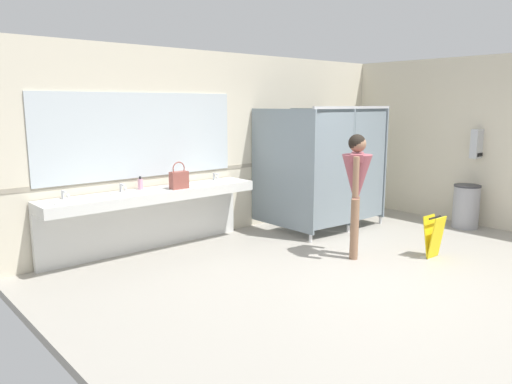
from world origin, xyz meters
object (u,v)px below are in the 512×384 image
object	(u,v)px
soap_dispenser	(140,184)
wet_floor_sign	(434,236)
person_standing	(356,180)
handbag	(179,179)
paper_towel_dispenser_upper	(478,144)
trash_bin	(466,206)

from	to	relation	value
soap_dispenser	wet_floor_sign	size ratio (longest dim) A/B	0.32
person_standing	handbag	distance (m)	2.43
handbag	person_standing	bearing A→B (deg)	-48.09
wet_floor_sign	paper_towel_dispenser_upper	bearing A→B (deg)	12.77
wet_floor_sign	soap_dispenser	bearing A→B (deg)	135.15
paper_towel_dispenser_upper	soap_dispenser	size ratio (longest dim) A/B	2.67
paper_towel_dispenser_upper	soap_dispenser	bearing A→B (deg)	154.93
paper_towel_dispenser_upper	soap_dispenser	distance (m)	5.56
paper_towel_dispenser_upper	person_standing	bearing A→B (deg)	175.56
paper_towel_dispenser_upper	handbag	xyz separation A→B (m)	(-4.59, 2.04, -0.38)
paper_towel_dispenser_upper	trash_bin	size ratio (longest dim) A/B	0.66
trash_bin	person_standing	distance (m)	2.82
handbag	wet_floor_sign	size ratio (longest dim) A/B	0.66
trash_bin	person_standing	size ratio (longest dim) A/B	0.44
handbag	soap_dispenser	distance (m)	0.54
soap_dispenser	wet_floor_sign	xyz separation A→B (m)	(2.86, -2.84, -0.68)
handbag	wet_floor_sign	bearing A→B (deg)	-46.27
person_standing	wet_floor_sign	world-z (taller)	person_standing
paper_towel_dispenser_upper	soap_dispenser	world-z (taller)	paper_towel_dispenser_upper
trash_bin	handbag	world-z (taller)	handbag
handbag	soap_dispenser	size ratio (longest dim) A/B	2.09
wet_floor_sign	trash_bin	bearing A→B (deg)	14.33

